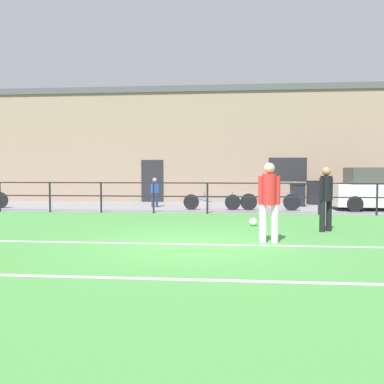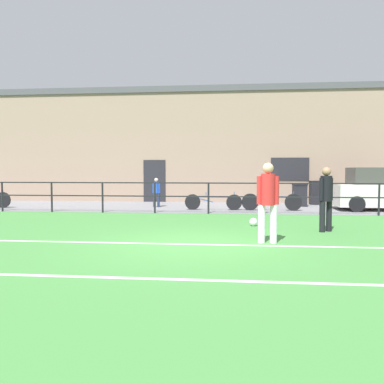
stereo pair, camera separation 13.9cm
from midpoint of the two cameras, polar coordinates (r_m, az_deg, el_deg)
name	(u,v)px [view 2 (the right image)]	position (r m, az deg, el deg)	size (l,w,h in m)	color
ground	(191,245)	(8.80, 0.36, -7.51)	(60.00, 44.00, 0.04)	#42843D
field_line_touchline	(191,244)	(8.73, 0.31, -7.45)	(36.00, 0.11, 0.00)	white
field_line_hash	(171,279)	(6.03, -2.34, -12.30)	(36.00, 0.11, 0.00)	white
pavement_strip	(212,207)	(17.20, 3.11, -2.17)	(48.00, 5.00, 0.02)	slate
perimeter_fence	(208,193)	(14.66, 2.63, -0.20)	(36.07, 0.07, 1.15)	black
clubhouse_facade	(216,146)	(20.86, 3.64, 6.62)	(28.00, 2.56, 5.72)	gray
player_goalkeeper	(326,195)	(10.96, 18.90, -0.43)	(0.39, 0.32, 1.68)	black
player_striker	(268,198)	(8.93, 11.19, -0.78)	(0.48, 0.31, 1.77)	white
soccer_ball_match	(253,222)	(11.65, 9.07, -4.24)	(0.23, 0.23, 0.23)	white
spectator_child	(156,191)	(17.14, -4.87, 0.21)	(0.34, 0.22, 1.24)	#232D4C
parked_car_red	(383,190)	(17.49, 25.82, 0.23)	(3.82, 1.79, 1.68)	silver
bicycle_parked_0	(213,202)	(15.87, 3.27, -1.40)	(2.27, 0.04, 0.72)	black
bicycle_parked_2	(271,202)	(15.93, 11.50, -1.37)	(2.33, 0.04, 0.76)	black
trash_bin_0	(317,193)	(19.20, 17.53, -0.08)	(0.64, 0.55, 1.09)	black
trash_bin_1	(300,195)	(18.07, 15.29, -0.39)	(0.61, 0.52, 1.00)	black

